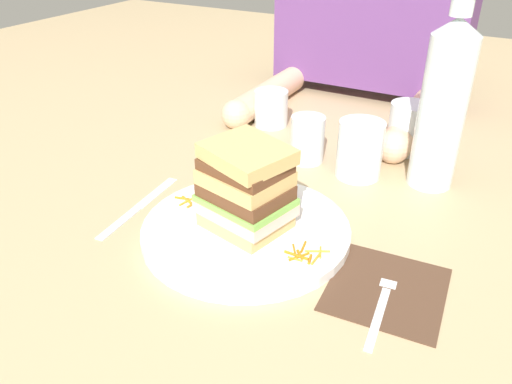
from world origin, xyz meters
The scene contains 28 objects.
ground_plane centered at (0.00, 0.00, 0.00)m, with size 3.00×3.00×0.00m, color tan.
main_plate centered at (-0.01, 0.01, 0.01)m, with size 0.30×0.30×0.02m, color white.
sandwich centered at (-0.01, 0.01, 0.08)m, with size 0.14×0.12×0.13m.
carrot_shred_0 centered at (-0.11, 0.02, 0.02)m, with size 0.00×0.00×0.02m, color orange.
carrot_shred_1 centered at (-0.13, 0.03, 0.02)m, with size 0.00×0.00×0.02m, color orange.
carrot_shred_2 centered at (-0.12, 0.02, 0.02)m, with size 0.00×0.00×0.03m, color orange.
carrot_shred_3 centered at (-0.12, 0.02, 0.02)m, with size 0.00×0.00×0.03m, color orange.
carrot_shred_4 centered at (-0.10, 0.03, 0.02)m, with size 0.00×0.00×0.03m, color orange.
carrot_shred_5 centered at (-0.09, 0.03, 0.02)m, with size 0.00×0.00×0.02m, color orange.
carrot_shred_6 centered at (-0.10, 0.03, 0.02)m, with size 0.00×0.00×0.02m, color orange.
carrot_shred_7 centered at (0.11, -0.02, 0.02)m, with size 0.00×0.00×0.03m, color orange.
carrot_shred_8 centered at (0.09, 0.00, 0.02)m, with size 0.00×0.00×0.02m, color orange.
carrot_shred_9 centered at (0.09, -0.02, 0.02)m, with size 0.00×0.00×0.03m, color orange.
carrot_shred_10 centered at (0.11, 0.00, 0.02)m, with size 0.00×0.00×0.03m, color orange.
carrot_shred_11 centered at (0.09, -0.02, 0.02)m, with size 0.00×0.00×0.02m, color orange.
carrot_shred_12 centered at (0.10, -0.02, 0.02)m, with size 0.00×0.00×0.02m, color orange.
carrot_shred_13 centered at (0.09, -0.03, 0.02)m, with size 0.00×0.00×0.02m, color orange.
carrot_shred_14 centered at (0.08, -0.01, 0.02)m, with size 0.00×0.00×0.03m, color orange.
carrot_shred_15 centered at (0.09, -0.02, 0.02)m, with size 0.00×0.00×0.03m, color orange.
carrot_shred_16 centered at (0.11, 0.00, 0.02)m, with size 0.00×0.00×0.03m, color orange.
napkin_dark centered at (0.20, -0.01, 0.00)m, with size 0.14×0.15×0.00m, color #4C3323.
fork centered at (0.21, -0.03, 0.00)m, with size 0.03×0.17×0.00m.
knife centered at (-0.19, -0.01, 0.00)m, with size 0.03×0.20×0.00m.
juice_glass centered at (0.07, 0.26, 0.05)m, with size 0.08×0.08×0.10m.
water_bottle centered at (0.19, 0.29, 0.14)m, with size 0.07×0.07×0.31m.
empty_tumbler_0 centered at (-0.17, 0.40, 0.04)m, with size 0.07×0.07×0.08m, color silver.
empty_tumbler_1 centered at (-0.03, 0.27, 0.04)m, with size 0.06×0.06×0.09m, color silver.
empty_tumbler_2 centered at (0.12, 0.40, 0.05)m, with size 0.08×0.08×0.09m, color silver.
Camera 1 is at (0.30, -0.51, 0.42)m, focal length 35.67 mm.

